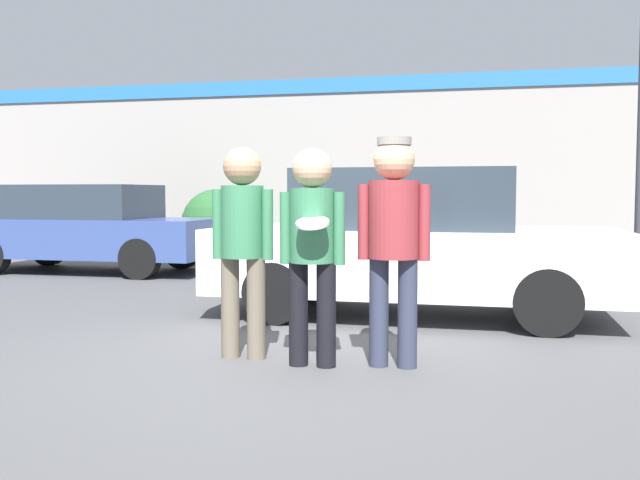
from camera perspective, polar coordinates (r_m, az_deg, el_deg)
ground_plane at (r=5.79m, az=-3.22°, el=-9.57°), size 56.00×56.00×0.00m
storefront_building at (r=14.51m, az=7.00°, el=5.85°), size 24.00×0.22×3.68m
person_left at (r=5.74m, az=-6.21°, el=0.54°), size 0.51×0.34×1.70m
person_middle_with_frisbee at (r=5.44m, az=-0.63°, el=0.20°), size 0.51×0.54×1.68m
person_right at (r=5.44m, az=5.91°, el=0.98°), size 0.55×0.38×1.76m
parked_car_near at (r=7.78m, az=7.35°, el=-0.31°), size 4.30×1.85×1.59m
parked_car_far at (r=12.73m, az=-18.04°, el=0.90°), size 4.32×1.81×1.47m
shrub at (r=14.55m, az=-8.28°, el=1.27°), size 1.42×1.42×1.42m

